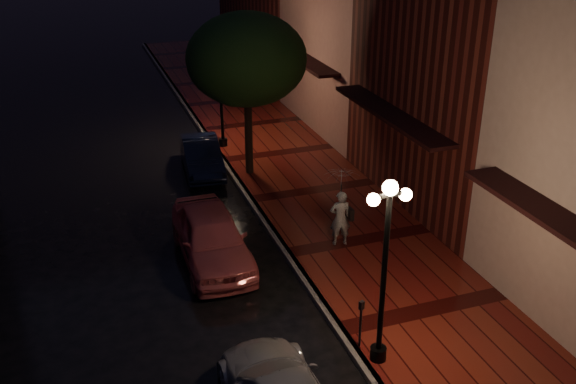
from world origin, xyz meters
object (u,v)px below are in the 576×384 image
object	(u,v)px
woman_with_umbrella	(341,196)
navy_car	(201,156)
parking_meter	(361,319)
streetlamp_far	(221,87)
streetlamp_near	(385,263)
pink_car	(211,237)
street_tree	(247,62)

from	to	relation	value
woman_with_umbrella	navy_car	bearing A→B (deg)	-60.84
navy_car	parking_meter	xyz separation A→B (m)	(1.11, -11.49, 0.26)
streetlamp_far	woman_with_umbrella	xyz separation A→B (m)	(1.24, -9.01, -0.89)
streetlamp_far	parking_meter	xyz separation A→B (m)	(-0.20, -13.47, -1.72)
streetlamp_near	navy_car	world-z (taller)	streetlamp_near
streetlamp_far	woman_with_umbrella	bearing A→B (deg)	-82.14
streetlamp_near	streetlamp_far	world-z (taller)	same
streetlamp_far	pink_car	world-z (taller)	streetlamp_far
woman_with_umbrella	street_tree	bearing A→B (deg)	-71.48
streetlamp_near	pink_car	size ratio (longest dim) A/B	0.97
navy_car	woman_with_umbrella	size ratio (longest dim) A/B	1.59
streetlamp_near	parking_meter	size ratio (longest dim) A/B	3.56
streetlamp_far	street_tree	bearing A→B (deg)	-85.09
streetlamp_near	streetlamp_far	bearing A→B (deg)	90.00
pink_car	parking_meter	bearing A→B (deg)	-65.25
navy_car	woman_with_umbrella	distance (m)	7.56
street_tree	navy_car	xyz separation A→B (m)	(-1.57, 1.03, -3.63)
navy_car	parking_meter	bearing A→B (deg)	-79.48
street_tree	streetlamp_far	bearing A→B (deg)	94.91
streetlamp_near	street_tree	distance (m)	11.12
pink_car	navy_car	distance (m)	6.58
pink_car	woman_with_umbrella	world-z (taller)	woman_with_umbrella
streetlamp_far	woman_with_umbrella	size ratio (longest dim) A/B	1.82
streetlamp_far	pink_car	bearing A→B (deg)	-106.03
streetlamp_near	woman_with_umbrella	world-z (taller)	streetlamp_near
streetlamp_far	pink_car	distance (m)	9.00
streetlamp_far	pink_car	xyz separation A→B (m)	(-2.43, -8.47, -1.84)
streetlamp_near	streetlamp_far	xyz separation A→B (m)	(0.00, 14.00, 0.00)
streetlamp_far	navy_car	bearing A→B (deg)	-123.48
pink_car	parking_meter	size ratio (longest dim) A/B	3.67
streetlamp_near	parking_meter	bearing A→B (deg)	110.60
streetlamp_near	woman_with_umbrella	distance (m)	5.22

